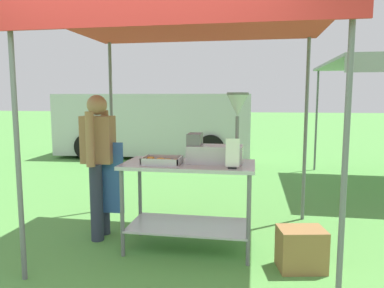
{
  "coord_description": "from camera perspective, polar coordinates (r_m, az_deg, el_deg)",
  "views": [
    {
      "loc": [
        0.92,
        -2.38,
        1.57
      ],
      "look_at": [
        0.27,
        1.42,
        1.09
      ],
      "focal_mm": 33.98,
      "sensor_mm": 36.0,
      "label": 1
    }
  ],
  "objects": [
    {
      "name": "ground_plane",
      "position": [
        8.57,
        3.38,
        -3.45
      ],
      "size": [
        70.0,
        70.0,
        0.0
      ],
      "primitive_type": "plane",
      "color": "#519342"
    },
    {
      "name": "stall_canopy",
      "position": [
        3.82,
        -0.27,
        17.87
      ],
      "size": [
        2.8,
        2.26,
        2.37
      ],
      "color": "slate",
      "rests_on": "ground"
    },
    {
      "name": "donut_cart",
      "position": [
        3.77,
        -0.51,
        -6.74
      ],
      "size": [
        1.34,
        0.68,
        0.92
      ],
      "color": "#B7B7BC",
      "rests_on": "ground"
    },
    {
      "name": "donut_tray",
      "position": [
        3.67,
        -4.76,
        -2.73
      ],
      "size": [
        0.38,
        0.28,
        0.07
      ],
      "color": "#B7B7BC",
      "rests_on": "donut_cart"
    },
    {
      "name": "donut_fryer",
      "position": [
        3.69,
        4.22,
        0.49
      ],
      "size": [
        0.61,
        0.28,
        0.71
      ],
      "color": "#B7B7BC",
      "rests_on": "donut_cart"
    },
    {
      "name": "menu_sign",
      "position": [
        3.42,
        6.37,
        -1.83
      ],
      "size": [
        0.13,
        0.05,
        0.28
      ],
      "color": "black",
      "rests_on": "donut_cart"
    },
    {
      "name": "vendor",
      "position": [
        4.18,
        -14.36,
        -2.26
      ],
      "size": [
        0.45,
        0.53,
        1.61
      ],
      "color": "#2D3347",
      "rests_on": "ground"
    },
    {
      "name": "supply_crate",
      "position": [
        3.62,
        16.75,
        -15.49
      ],
      "size": [
        0.47,
        0.37,
        0.39
      ],
      "color": "olive",
      "rests_on": "ground"
    },
    {
      "name": "van_silver",
      "position": [
        10.16,
        -5.8,
        3.17
      ],
      "size": [
        5.23,
        2.33,
        1.69
      ],
      "color": "#BCBCC1",
      "rests_on": "ground"
    }
  ]
}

